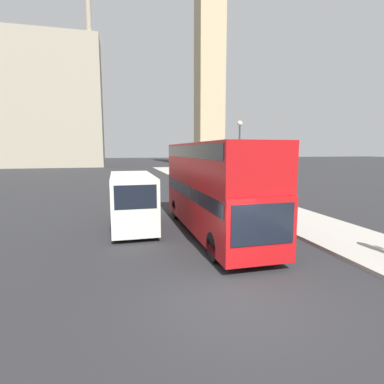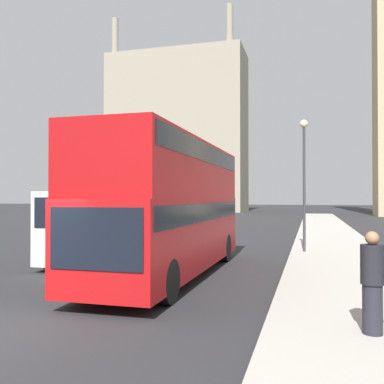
% 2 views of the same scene
% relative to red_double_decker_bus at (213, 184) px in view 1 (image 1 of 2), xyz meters
% --- Properties ---
extents(ground_plane, '(300.00, 300.00, 0.00)m').
position_rel_red_double_decker_bus_xyz_m(ground_plane, '(-1.51, -6.26, -2.39)').
color(ground_plane, '#28282B').
extents(building_block_distant, '(25.51, 10.07, 36.03)m').
position_rel_red_double_decker_bus_xyz_m(building_block_distant, '(-19.89, 63.70, 12.43)').
color(building_block_distant, '#9E937F').
rests_on(building_block_distant, ground_plane).
extents(red_double_decker_bus, '(2.48, 10.14, 4.29)m').
position_rel_red_double_decker_bus_xyz_m(red_double_decker_bus, '(0.00, 0.00, 0.00)').
color(red_double_decker_bus, '#B71114').
rests_on(red_double_decker_bus, ground_plane).
extents(white_van, '(2.10, 5.65, 2.74)m').
position_rel_red_double_decker_bus_xyz_m(white_van, '(-3.65, 1.89, -0.92)').
color(white_van, silver).
rests_on(white_van, ground_plane).
extents(street_lamp, '(0.36, 0.36, 5.85)m').
position_rel_red_double_decker_bus_xyz_m(street_lamp, '(4.07, 6.44, 1.59)').
color(street_lamp, '#38383D').
rests_on(street_lamp, sidewalk_strip).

